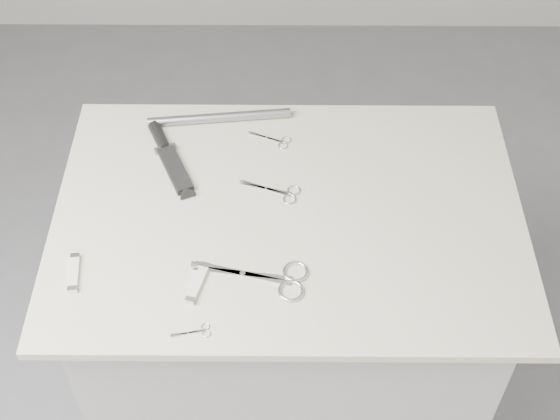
{
  "coord_description": "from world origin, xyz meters",
  "views": [
    {
      "loc": [
        -0.01,
        -1.1,
        2.16
      ],
      "look_at": [
        -0.02,
        0.01,
        0.92
      ],
      "focal_mm": 50.0,
      "sensor_mm": 36.0,
      "label": 1
    }
  ],
  "objects_px": {
    "plinth": "(287,334)",
    "pocket_knife_a": "(74,273)",
    "pocket_knife_b": "(198,283)",
    "embroidery_scissors_a": "(281,192)",
    "sheathed_knife": "(168,155)",
    "large_shears": "(275,278)",
    "embroidery_scissors_b": "(276,140)",
    "metal_rail": "(219,118)",
    "tiny_scissors": "(196,332)"
  },
  "relations": [
    {
      "from": "large_shears",
      "to": "embroidery_scissors_a",
      "type": "height_order",
      "value": "large_shears"
    },
    {
      "from": "sheathed_knife",
      "to": "pocket_knife_a",
      "type": "distance_m",
      "value": 0.37
    },
    {
      "from": "plinth",
      "to": "pocket_knife_b",
      "type": "height_order",
      "value": "pocket_knife_b"
    },
    {
      "from": "pocket_knife_b",
      "to": "metal_rail",
      "type": "relative_size",
      "value": 0.3
    },
    {
      "from": "plinth",
      "to": "pocket_knife_a",
      "type": "bearing_deg",
      "value": -158.65
    },
    {
      "from": "embroidery_scissors_b",
      "to": "sheathed_knife",
      "type": "bearing_deg",
      "value": -144.47
    },
    {
      "from": "large_shears",
      "to": "tiny_scissors",
      "type": "xyz_separation_m",
      "value": [
        -0.15,
        -0.12,
        -0.0
      ]
    },
    {
      "from": "large_shears",
      "to": "embroidery_scissors_b",
      "type": "height_order",
      "value": "large_shears"
    },
    {
      "from": "embroidery_scissors_b",
      "to": "tiny_scissors",
      "type": "relative_size",
      "value": 1.35
    },
    {
      "from": "embroidery_scissors_a",
      "to": "pocket_knife_b",
      "type": "xyz_separation_m",
      "value": [
        -0.16,
        -0.25,
        0.0
      ]
    },
    {
      "from": "tiny_scissors",
      "to": "pocket_knife_a",
      "type": "height_order",
      "value": "pocket_knife_a"
    },
    {
      "from": "embroidery_scissors_b",
      "to": "tiny_scissors",
      "type": "bearing_deg",
      "value": -82.74
    },
    {
      "from": "embroidery_scissors_b",
      "to": "tiny_scissors",
      "type": "height_order",
      "value": "same"
    },
    {
      "from": "embroidery_scissors_a",
      "to": "pocket_knife_a",
      "type": "height_order",
      "value": "pocket_knife_a"
    },
    {
      "from": "pocket_knife_b",
      "to": "embroidery_scissors_a",
      "type": "bearing_deg",
      "value": -18.05
    },
    {
      "from": "embroidery_scissors_b",
      "to": "sheathed_knife",
      "type": "relative_size",
      "value": 0.45
    },
    {
      "from": "pocket_knife_b",
      "to": "sheathed_knife",
      "type": "bearing_deg",
      "value": 29.99
    },
    {
      "from": "metal_rail",
      "to": "pocket_knife_a",
      "type": "bearing_deg",
      "value": -119.77
    },
    {
      "from": "tiny_scissors",
      "to": "embroidery_scissors_b",
      "type": "bearing_deg",
      "value": 63.41
    },
    {
      "from": "large_shears",
      "to": "metal_rail",
      "type": "relative_size",
      "value": 0.69
    },
    {
      "from": "plinth",
      "to": "tiny_scissors",
      "type": "bearing_deg",
      "value": -120.0
    },
    {
      "from": "plinth",
      "to": "sheathed_knife",
      "type": "bearing_deg",
      "value": 148.48
    },
    {
      "from": "embroidery_scissors_b",
      "to": "pocket_knife_a",
      "type": "distance_m",
      "value": 0.56
    },
    {
      "from": "large_shears",
      "to": "embroidery_scissors_a",
      "type": "bearing_deg",
      "value": 98.44
    },
    {
      "from": "sheathed_knife",
      "to": "metal_rail",
      "type": "bearing_deg",
      "value": -65.38
    },
    {
      "from": "embroidery_scissors_a",
      "to": "embroidery_scissors_b",
      "type": "relative_size",
      "value": 1.31
    },
    {
      "from": "large_shears",
      "to": "pocket_knife_a",
      "type": "relative_size",
      "value": 2.47
    },
    {
      "from": "embroidery_scissors_a",
      "to": "pocket_knife_a",
      "type": "distance_m",
      "value": 0.47
    },
    {
      "from": "sheathed_knife",
      "to": "metal_rail",
      "type": "xyz_separation_m",
      "value": [
        0.11,
        0.12,
        0.0
      ]
    },
    {
      "from": "large_shears",
      "to": "embroidery_scissors_b",
      "type": "xyz_separation_m",
      "value": [
        -0.0,
        0.4,
        -0.0
      ]
    },
    {
      "from": "embroidery_scissors_a",
      "to": "embroidery_scissors_b",
      "type": "distance_m",
      "value": 0.17
    },
    {
      "from": "sheathed_knife",
      "to": "pocket_knife_b",
      "type": "distance_m",
      "value": 0.37
    },
    {
      "from": "plinth",
      "to": "pocket_knife_b",
      "type": "distance_m",
      "value": 0.54
    },
    {
      "from": "embroidery_scissors_a",
      "to": "pocket_knife_a",
      "type": "relative_size",
      "value": 1.42
    },
    {
      "from": "embroidery_scissors_a",
      "to": "sheathed_knife",
      "type": "height_order",
      "value": "sheathed_knife"
    },
    {
      "from": "tiny_scissors",
      "to": "pocket_knife_b",
      "type": "relative_size",
      "value": 0.75
    },
    {
      "from": "embroidery_scissors_a",
      "to": "sheathed_knife",
      "type": "bearing_deg",
      "value": 176.02
    },
    {
      "from": "pocket_knife_a",
      "to": "sheathed_knife",
      "type": "bearing_deg",
      "value": -31.11
    },
    {
      "from": "tiny_scissors",
      "to": "sheathed_knife",
      "type": "distance_m",
      "value": 0.48
    },
    {
      "from": "plinth",
      "to": "large_shears",
      "type": "relative_size",
      "value": 3.87
    },
    {
      "from": "plinth",
      "to": "metal_rail",
      "type": "xyz_separation_m",
      "value": [
        -0.16,
        0.29,
        0.48
      ]
    },
    {
      "from": "embroidery_scissors_b",
      "to": "sheathed_knife",
      "type": "xyz_separation_m",
      "value": [
        -0.24,
        -0.06,
        0.01
      ]
    },
    {
      "from": "large_shears",
      "to": "embroidery_scissors_b",
      "type": "relative_size",
      "value": 2.28
    },
    {
      "from": "large_shears",
      "to": "tiny_scissors",
      "type": "height_order",
      "value": "large_shears"
    },
    {
      "from": "plinth",
      "to": "embroidery_scissors_a",
      "type": "height_order",
      "value": "embroidery_scissors_a"
    },
    {
      "from": "sheathed_knife",
      "to": "pocket_knife_a",
      "type": "relative_size",
      "value": 2.4
    },
    {
      "from": "large_shears",
      "to": "pocket_knife_a",
      "type": "distance_m",
      "value": 0.4
    },
    {
      "from": "plinth",
      "to": "large_shears",
      "type": "xyz_separation_m",
      "value": [
        -0.03,
        -0.18,
        0.47
      ]
    },
    {
      "from": "pocket_knife_a",
      "to": "metal_rail",
      "type": "bearing_deg",
      "value": -36.31
    },
    {
      "from": "embroidery_scissors_b",
      "to": "pocket_knife_b",
      "type": "xyz_separation_m",
      "value": [
        -0.15,
        -0.41,
        0.0
      ]
    }
  ]
}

